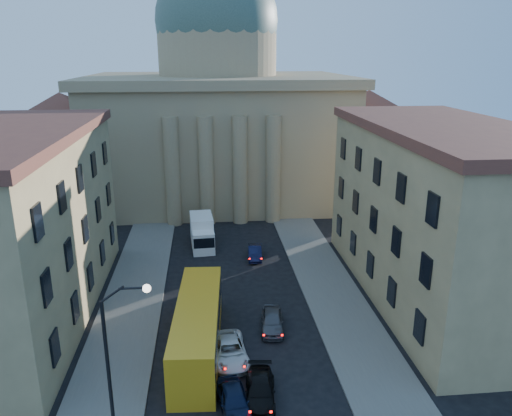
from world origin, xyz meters
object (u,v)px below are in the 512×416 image
at_px(city_bus, 198,326).
at_px(box_truck, 202,233).
at_px(car_left_near, 234,401).
at_px(street_lamp, 116,347).

xyz_separation_m(city_bus, box_truck, (0.28, 19.85, -0.40)).
relative_size(car_left_near, box_truck, 0.70).
relative_size(street_lamp, car_left_near, 2.12).
height_order(street_lamp, city_bus, street_lamp).
bearing_deg(street_lamp, city_bus, 61.35).
xyz_separation_m(street_lamp, box_truck, (4.32, 27.24, -3.77)).
bearing_deg(street_lamp, box_truck, 81.00).
xyz_separation_m(street_lamp, car_left_near, (6.13, 0.95, -4.58)).
height_order(car_left_near, box_truck, box_truck).
height_order(car_left_near, city_bus, city_bus).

